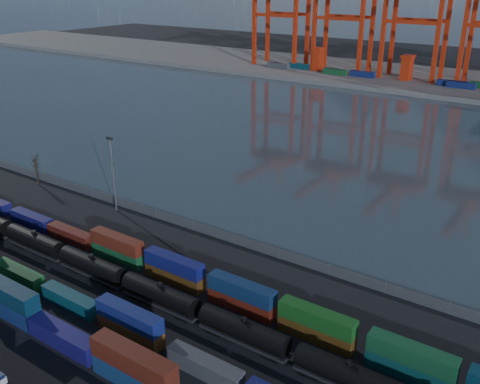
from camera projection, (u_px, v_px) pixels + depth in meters
The scene contains 12 objects.
ground at pixel (128, 315), 80.91m from camera, with size 700.00×700.00×0.00m, color black.
harbor_water at pixel (382, 144), 160.70m from camera, with size 700.00×700.00×0.00m, color #2E3C43.
far_quay at pixel (467, 85), 240.11m from camera, with size 700.00×70.00×2.00m, color #514F4C.
container_row_south at pixel (83, 343), 71.22m from camera, with size 140.43×2.58×5.49m.
container_row_mid at pixel (33, 279), 87.02m from camera, with size 140.89×2.28×4.86m.
container_row_north at pixel (266, 307), 79.09m from camera, with size 141.02×2.30×4.91m.
tanker_string at pixel (200, 312), 77.89m from camera, with size 122.75×3.06×4.38m.
waterfront_fence at pixel (234, 239), 101.80m from camera, with size 160.12×0.12×2.20m.
bare_tree at pixel (36, 169), 129.34m from camera, with size 1.93×1.95×7.67m.
yard_light_mast at pixel (113, 170), 112.86m from camera, with size 1.60×0.40×16.60m.
quay_containers at pixel (434, 82), 233.95m from camera, with size 172.58×10.99×2.60m.
straddle_carriers at pixel (458, 72), 231.21m from camera, with size 140.00×7.00×11.10m.
Camera 1 is at (52.46, -45.90, 48.25)m, focal length 40.00 mm.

